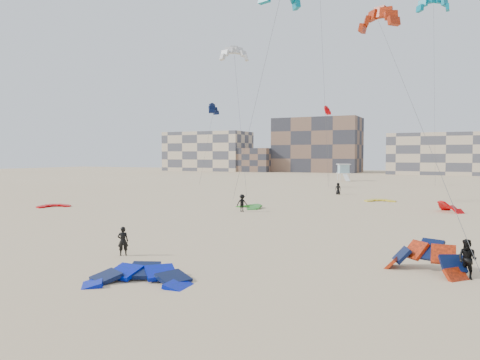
% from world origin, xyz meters
% --- Properties ---
extents(ground, '(320.00, 320.00, 0.00)m').
position_xyz_m(ground, '(0.00, 0.00, 0.00)').
color(ground, '#CDB58A').
rests_on(ground, ground).
extents(kite_ground_blue, '(5.84, 5.98, 2.23)m').
position_xyz_m(kite_ground_blue, '(1.95, -2.93, 0.00)').
color(kite_ground_blue, '#0206CB').
rests_on(kite_ground_blue, ground).
extents(kite_ground_orange, '(4.81, 4.82, 3.74)m').
position_xyz_m(kite_ground_orange, '(13.00, 4.43, 0.00)').
color(kite_ground_orange, '#FF320C').
rests_on(kite_ground_orange, ground).
extents(kite_ground_red, '(4.36, 4.33, 0.58)m').
position_xyz_m(kite_ground_red, '(-25.03, 17.31, 0.00)').
color(kite_ground_red, '#DA0105').
rests_on(kite_ground_red, ground).
extents(kite_ground_green, '(4.67, 4.69, 1.28)m').
position_xyz_m(kite_ground_green, '(-5.67, 25.41, 0.00)').
color(kite_ground_green, '#2D8A1C').
rests_on(kite_ground_green, ground).
extents(kite_ground_red_far, '(4.14, 4.09, 2.95)m').
position_xyz_m(kite_ground_red_far, '(13.42, 30.89, 0.00)').
color(kite_ground_red_far, '#DA0105').
rests_on(kite_ground_red_far, ground).
extents(kite_ground_yellow, '(4.07, 4.19, 0.58)m').
position_xyz_m(kite_ground_yellow, '(5.57, 38.74, 0.00)').
color(kite_ground_yellow, yellow).
rests_on(kite_ground_yellow, ground).
extents(kitesurfer_main, '(0.70, 0.65, 1.61)m').
position_xyz_m(kitesurfer_main, '(-2.30, 1.21, 0.80)').
color(kitesurfer_main, black).
rests_on(kitesurfer_main, ground).
extents(kitesurfer_b, '(1.08, 1.01, 1.78)m').
position_xyz_m(kitesurfer_b, '(14.79, 3.96, 0.89)').
color(kitesurfer_b, black).
rests_on(kitesurfer_b, ground).
extents(kitesurfer_c, '(1.24, 1.22, 1.71)m').
position_xyz_m(kitesurfer_c, '(-5.00, 22.26, 0.86)').
color(kitesurfer_c, black).
rests_on(kitesurfer_c, ground).
extents(kitesurfer_e, '(0.87, 0.62, 1.68)m').
position_xyz_m(kitesurfer_e, '(-1.38, 46.27, 0.84)').
color(kitesurfer_e, black).
rests_on(kitesurfer_e, ground).
extents(kite_fly_orange, '(10.65, 27.50, 18.40)m').
position_xyz_m(kite_fly_orange, '(7.11, 26.14, 17.99)').
color(kite_fly_orange, '#FF320C').
rests_on(kite_fly_orange, ground).
extents(kite_fly_grey, '(4.98, 4.69, 17.49)m').
position_xyz_m(kite_fly_grey, '(-9.85, 30.33, 17.22)').
color(kite_fly_grey, white).
rests_on(kite_fly_grey, ground).
extents(kite_fly_navy, '(4.03, 9.70, 13.50)m').
position_xyz_m(kite_fly_navy, '(-24.19, 51.36, 13.30)').
color(kite_fly_navy, '#090E39').
rests_on(kite_fly_navy, ground).
extents(kite_fly_teal_b, '(5.51, 5.38, 27.72)m').
position_xyz_m(kite_fly_teal_b, '(10.09, 55.22, 27.35)').
color(kite_fly_teal_b, '#028EA5').
rests_on(kite_fly_teal_b, ground).
extents(kite_fly_red, '(3.94, 8.24, 13.85)m').
position_xyz_m(kite_fly_red, '(-8.06, 64.97, 13.64)').
color(kite_fly_red, '#DA0105').
rests_on(kite_fly_red, ground).
extents(lifeguard_tower_far, '(3.55, 5.56, 3.70)m').
position_xyz_m(lifeguard_tower_far, '(-9.07, 82.40, 1.84)').
color(lifeguard_tower_far, white).
rests_on(lifeguard_tower_far, ground).
extents(condo_west_a, '(30.00, 15.00, 14.00)m').
position_xyz_m(condo_west_a, '(-70.00, 130.00, 7.00)').
color(condo_west_a, beige).
rests_on(condo_west_a, ground).
extents(condo_west_b, '(28.00, 14.00, 18.00)m').
position_xyz_m(condo_west_b, '(-30.00, 134.00, 9.00)').
color(condo_west_b, brown).
rests_on(condo_west_b, ground).
extents(condo_mid, '(32.00, 16.00, 12.00)m').
position_xyz_m(condo_mid, '(10.00, 130.00, 6.00)').
color(condo_mid, beige).
rests_on(condo_mid, ground).
extents(condo_fill_left, '(12.00, 10.00, 8.00)m').
position_xyz_m(condo_fill_left, '(-50.00, 128.00, 4.00)').
color(condo_fill_left, brown).
rests_on(condo_fill_left, ground).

